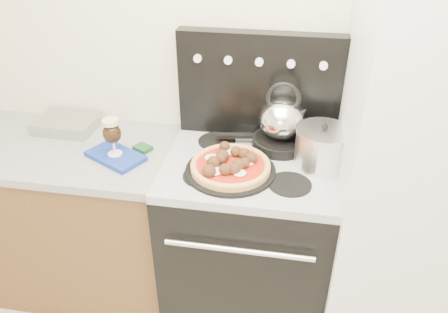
% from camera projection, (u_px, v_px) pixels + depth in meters
% --- Properties ---
extents(room_shell, '(3.52, 3.01, 2.52)m').
position_uv_depth(room_shell, '(179.00, 237.00, 1.04)').
color(room_shell, beige).
rests_on(room_shell, ground).
extents(base_cabinet, '(1.45, 0.60, 0.86)m').
position_uv_depth(base_cabinet, '(47.00, 216.00, 2.38)').
color(base_cabinet, brown).
rests_on(base_cabinet, ground).
extents(countertop, '(1.48, 0.63, 0.04)m').
position_uv_depth(countertop, '(27.00, 145.00, 2.14)').
color(countertop, gray).
rests_on(countertop, base_cabinet).
extents(stove_body, '(0.76, 0.65, 0.88)m').
position_uv_depth(stove_body, '(247.00, 242.00, 2.20)').
color(stove_body, black).
rests_on(stove_body, ground).
extents(cooktop, '(0.76, 0.65, 0.04)m').
position_uv_depth(cooktop, '(250.00, 165.00, 1.95)').
color(cooktop, '#ADADB2').
rests_on(cooktop, stove_body).
extents(backguard, '(0.76, 0.08, 0.50)m').
position_uv_depth(backguard, '(259.00, 85.00, 2.04)').
color(backguard, black).
rests_on(backguard, cooktop).
extents(fridge, '(0.64, 0.68, 1.90)m').
position_uv_depth(fridge, '(418.00, 174.00, 1.81)').
color(fridge, silver).
rests_on(fridge, ground).
extents(foil_sheet, '(0.31, 0.23, 0.06)m').
position_uv_depth(foil_sheet, '(67.00, 124.00, 2.23)').
color(foil_sheet, silver).
rests_on(foil_sheet, countertop).
extents(oven_mitt, '(0.31, 0.26, 0.02)m').
position_uv_depth(oven_mitt, '(115.00, 156.00, 2.00)').
color(oven_mitt, navy).
rests_on(oven_mitt, countertop).
extents(beer_glass, '(0.10, 0.10, 0.18)m').
position_uv_depth(beer_glass, '(113.00, 137.00, 1.94)').
color(beer_glass, black).
rests_on(beer_glass, oven_mitt).
extents(pizza_pan, '(0.40, 0.40, 0.01)m').
position_uv_depth(pizza_pan, '(230.00, 170.00, 1.87)').
color(pizza_pan, black).
rests_on(pizza_pan, cooktop).
extents(pizza, '(0.37, 0.37, 0.05)m').
position_uv_depth(pizza, '(231.00, 164.00, 1.85)').
color(pizza, '#E2A66B').
rests_on(pizza, pizza_pan).
extents(skillet, '(0.30, 0.30, 0.05)m').
position_uv_depth(skillet, '(280.00, 142.00, 2.04)').
color(skillet, black).
rests_on(skillet, cooktop).
extents(tea_kettle, '(0.27, 0.27, 0.23)m').
position_uv_depth(tea_kettle, '(282.00, 116.00, 1.97)').
color(tea_kettle, white).
rests_on(tea_kettle, skillet).
extents(stock_pot, '(0.28, 0.28, 0.16)m').
position_uv_depth(stock_pot, '(322.00, 148.00, 1.88)').
color(stock_pot, silver).
rests_on(stock_pot, cooktop).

